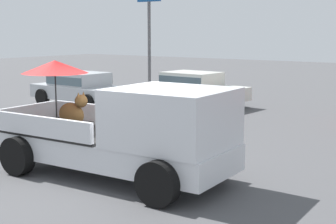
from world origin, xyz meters
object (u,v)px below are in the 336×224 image
object	(u,v)px
parked_sedan_far	(81,87)
motel_sign	(149,16)
pickup_truck_main	(128,131)
parked_sedan_near	(193,87)

from	to	relation	value
parked_sedan_far	motel_sign	distance (m)	6.75
pickup_truck_main	parked_sedan_far	size ratio (longest dim) A/B	1.17
parked_sedan_near	motel_sign	xyz separation A→B (m)	(-4.70, 3.22, 2.97)
parked_sedan_near	parked_sedan_far	world-z (taller)	same
pickup_truck_main	motel_sign	bearing A→B (deg)	123.42
pickup_truck_main	parked_sedan_near	distance (m)	10.34
parked_sedan_far	motel_sign	xyz separation A→B (m)	(-1.15, 5.95, 2.97)
parked_sedan_near	motel_sign	world-z (taller)	motel_sign
pickup_truck_main	parked_sedan_near	bearing A→B (deg)	112.90
pickup_truck_main	parked_sedan_near	world-z (taller)	pickup_truck_main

